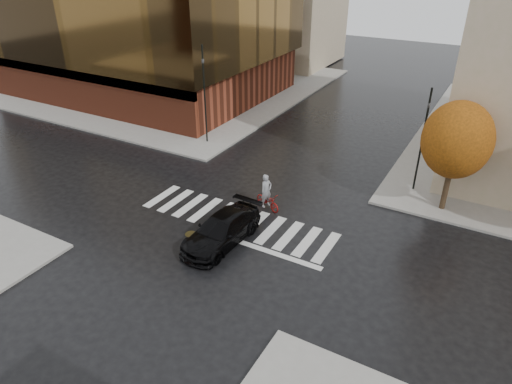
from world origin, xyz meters
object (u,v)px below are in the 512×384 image
(traffic_light_ne, at_px, (423,135))
(fire_hydrant, at_px, (191,130))
(sedan, at_px, (222,230))
(cyclist, at_px, (267,197))
(traffic_light_nw, at_px, (204,88))

(traffic_light_ne, bearing_deg, fire_hydrant, -20.94)
(traffic_light_ne, bearing_deg, sedan, 35.87)
(cyclist, relative_size, traffic_light_ne, 0.33)
(sedan, xyz_separation_m, cyclist, (0.39, 4.30, -0.02))
(sedan, xyz_separation_m, traffic_light_ne, (7.48, 10.80, 3.04))
(cyclist, relative_size, traffic_light_nw, 0.29)
(sedan, relative_size, fire_hydrant, 7.06)
(fire_hydrant, bearing_deg, sedan, -47.25)
(cyclist, xyz_separation_m, fire_hydrant, (-10.82, 6.98, -0.18))
(sedan, relative_size, traffic_light_nw, 0.71)
(cyclist, height_order, traffic_light_ne, traffic_light_ne)
(sedan, xyz_separation_m, traffic_light_nw, (-8.49, 10.80, 3.63))
(cyclist, distance_m, traffic_light_ne, 10.09)
(sedan, distance_m, fire_hydrant, 15.36)
(cyclist, xyz_separation_m, traffic_light_ne, (7.09, 6.50, 3.06))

